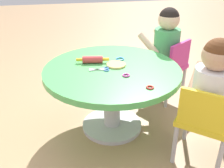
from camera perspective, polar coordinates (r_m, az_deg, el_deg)
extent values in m
plane|color=tan|center=(2.01, 0.00, -9.14)|extent=(10.00, 10.00, 0.00)
cylinder|color=silver|center=(2.01, 0.00, -8.80)|extent=(0.44, 0.44, 0.03)
cylinder|color=silver|center=(1.89, 0.00, -3.77)|extent=(0.12, 0.12, 0.44)
cylinder|color=#4CB259|center=(1.78, 0.00, 2.87)|extent=(0.93, 0.93, 0.04)
cylinder|color=#B7B7BC|center=(1.89, 15.84, -7.98)|extent=(0.03, 0.03, 0.28)
cylinder|color=#B7B7BC|center=(1.66, 22.22, -14.89)|extent=(0.03, 0.03, 0.28)
cylinder|color=#B7B7BC|center=(1.68, 13.39, -12.57)|extent=(0.03, 0.03, 0.28)
cube|color=yellow|center=(1.68, 19.59, -6.98)|extent=(0.42, 0.42, 0.04)
cube|color=yellow|center=(1.49, 19.25, -5.54)|extent=(0.19, 0.22, 0.22)
cube|color=#3F4772|center=(1.67, 19.60, -6.93)|extent=(0.38, 0.38, 0.04)
cylinder|color=white|center=(1.59, 20.55, -1.84)|extent=(0.21, 0.21, 0.30)
sphere|color=tan|center=(1.50, 21.96, 5.74)|extent=(0.17, 0.17, 0.17)
sphere|color=#593319|center=(1.49, 22.05, 6.19)|extent=(0.16, 0.16, 0.16)
cylinder|color=tan|center=(1.68, 17.73, 1.21)|extent=(0.20, 0.18, 0.17)
cylinder|color=#B7B7BC|center=(2.54, 10.16, 2.29)|extent=(0.03, 0.03, 0.28)
cylinder|color=#B7B7BC|center=(2.35, 6.50, 0.38)|extent=(0.03, 0.03, 0.28)
cylinder|color=#B7B7BC|center=(2.42, 15.18, 0.42)|extent=(0.03, 0.03, 0.28)
cylinder|color=#B7B7BC|center=(2.22, 11.76, -1.77)|extent=(0.03, 0.03, 0.28)
cube|color=#CC338C|center=(2.31, 11.25, 3.89)|extent=(0.42, 0.42, 0.04)
cube|color=#CC338C|center=(2.20, 14.47, 5.92)|extent=(0.18, 0.23, 0.22)
cube|color=#3F4772|center=(2.31, 11.26, 3.94)|extent=(0.38, 0.37, 0.04)
cylinder|color=#4CA566|center=(2.25, 11.65, 7.91)|extent=(0.21, 0.21, 0.30)
sphere|color=beige|center=(2.18, 12.22, 13.51)|extent=(0.17, 0.17, 0.17)
sphere|color=black|center=(2.18, 12.25, 13.84)|extent=(0.16, 0.16, 0.16)
cylinder|color=beige|center=(2.38, 11.18, 9.66)|extent=(0.21, 0.17, 0.17)
cylinder|color=beige|center=(2.21, 7.93, 8.51)|extent=(0.21, 0.17, 0.17)
cylinder|color=#D83F3F|center=(1.85, -4.21, 5.31)|extent=(0.07, 0.15, 0.05)
cylinder|color=yellow|center=(1.85, -7.08, 5.23)|extent=(0.03, 0.05, 0.02)
cylinder|color=yellow|center=(1.85, -1.33, 5.37)|extent=(0.03, 0.05, 0.02)
cube|color=silver|center=(1.74, -3.22, 3.15)|extent=(0.03, 0.11, 0.01)
cube|color=silver|center=(1.74, -3.22, 3.15)|extent=(0.04, 0.11, 0.01)
torus|color=#3F72CC|center=(1.77, -1.32, 3.49)|extent=(0.04, 0.04, 0.01)
torus|color=#3F72CC|center=(1.73, -1.20, 3.01)|extent=(0.04, 0.04, 0.01)
cylinder|color=#F2CC72|center=(1.81, 0.90, 4.19)|extent=(0.13, 0.13, 0.01)
torus|color=#3F99D8|center=(1.91, 1.75, 5.46)|extent=(0.06, 0.06, 0.01)
torus|color=red|center=(1.53, 8.23, -0.71)|extent=(0.05, 0.05, 0.01)
torus|color=#D83FA5|center=(1.66, 3.07, 1.90)|extent=(0.05, 0.05, 0.01)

